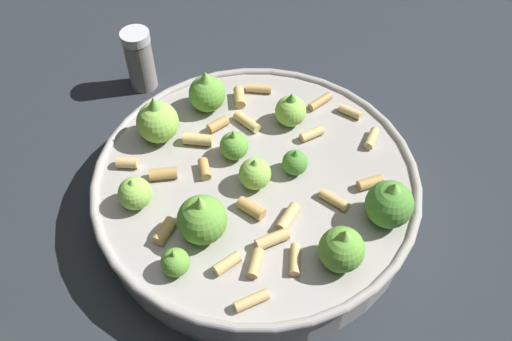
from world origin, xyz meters
The scene contains 3 objects.
ground_plane centered at (0.00, 0.00, 0.00)m, with size 2.40×2.40×0.00m, color #23282D.
cooking_pan centered at (0.00, 0.00, 0.03)m, with size 0.34×0.34×0.11m.
pepper_shaker centered at (-0.18, -0.17, 0.04)m, with size 0.04×0.04×0.08m.
Camera 1 is at (0.36, 0.04, 0.49)m, focal length 38.63 mm.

